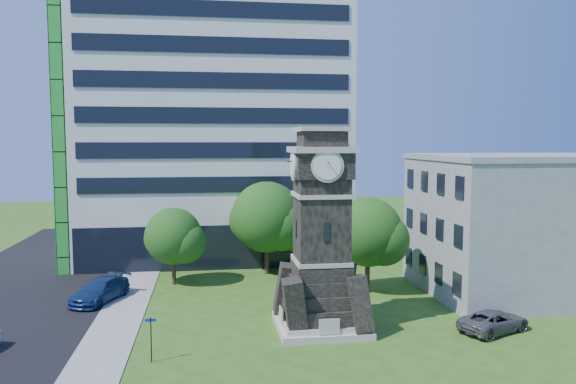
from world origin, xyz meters
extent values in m
plane|color=#2B5819|center=(0.00, 0.00, 0.00)|extent=(160.00, 160.00, 0.00)
cube|color=gray|center=(-9.50, 5.00, 0.03)|extent=(3.00, 70.00, 0.06)
cube|color=#B3AB9C|center=(3.00, 2.00, 0.20)|extent=(5.40, 5.40, 0.40)
cube|color=#B3AB9C|center=(3.00, 2.00, 0.55)|extent=(4.80, 4.80, 0.30)
cube|color=black|center=(3.00, 2.00, 7.20)|extent=(3.00, 3.00, 6.40)
cube|color=#B3AB9C|center=(3.00, 2.00, 4.20)|extent=(3.25, 3.25, 0.25)
cube|color=#B3AB9C|center=(3.00, 2.00, 8.20)|extent=(3.25, 3.25, 0.25)
cube|color=black|center=(3.00, 0.48, 6.20)|extent=(0.35, 0.08, 1.10)
cube|color=black|center=(3.00, 2.00, 10.00)|extent=(3.30, 3.30, 1.60)
cube|color=#B3AB9C|center=(3.00, 2.00, 10.90)|extent=(3.70, 3.70, 0.35)
cylinder|color=white|center=(3.00, 0.23, 10.00)|extent=(1.56, 0.06, 1.56)
cylinder|color=white|center=(1.23, 2.00, 10.00)|extent=(0.06, 1.56, 1.56)
cube|color=black|center=(3.00, 2.00, 11.50)|extent=(2.60, 2.60, 0.90)
cube|color=#B3AB9C|center=(3.00, 2.00, 12.10)|extent=(3.00, 3.00, 0.25)
cube|color=silver|center=(-3.00, 26.00, 14.00)|extent=(25.00, 15.00, 28.00)
cube|color=black|center=(-3.00, 18.80, 2.00)|extent=(24.50, 0.80, 4.00)
cube|color=#9C9EA1|center=(20.00, 8.00, 5.00)|extent=(15.00, 12.00, 10.00)
cube|color=#9C9EA1|center=(20.00, 8.00, 10.20)|extent=(15.20, 12.20, 0.40)
imported|color=navy|center=(-11.46, 9.80, 0.79)|extent=(4.17, 5.90, 1.59)
imported|color=#57565C|center=(13.15, -0.13, 0.65)|extent=(5.14, 3.84, 1.30)
cube|color=black|center=(2.99, 1.78, 0.40)|extent=(0.07, 0.51, 0.80)
cube|color=black|center=(4.93, 1.78, 0.40)|extent=(0.07, 0.51, 0.80)
cube|color=black|center=(3.96, 1.78, 0.51)|extent=(2.06, 0.55, 0.05)
cube|color=black|center=(3.96, 2.03, 0.84)|extent=(2.06, 0.05, 0.46)
cylinder|color=black|center=(-6.73, -2.00, 1.19)|extent=(0.06, 0.06, 2.37)
cube|color=#0D3C94|center=(-6.73, -2.00, 2.23)|extent=(0.57, 0.04, 0.14)
cylinder|color=#332114|center=(-6.51, 13.96, 1.13)|extent=(0.32, 0.32, 2.26)
sphere|color=#25671E|center=(-6.51, 13.96, 3.89)|extent=(4.52, 4.52, 4.52)
sphere|color=#25671E|center=(-5.61, 13.50, 3.45)|extent=(3.39, 3.39, 3.39)
sphere|color=#25671E|center=(-7.30, 14.52, 3.64)|extent=(3.16, 3.16, 3.16)
cylinder|color=#332114|center=(1.20, 16.50, 1.43)|extent=(0.41, 0.41, 2.86)
sphere|color=#205519|center=(1.20, 16.50, 4.93)|extent=(6.09, 6.09, 6.09)
sphere|color=#205519|center=(2.42, 15.89, 4.38)|extent=(4.56, 4.56, 4.56)
sphere|color=#205519|center=(0.14, 17.26, 4.61)|extent=(4.26, 4.26, 4.26)
cylinder|color=#332114|center=(4.32, 17.35, 1.02)|extent=(0.32, 0.32, 2.05)
sphere|color=#2D6B20|center=(4.32, 17.35, 3.53)|extent=(4.10, 4.10, 4.10)
sphere|color=#2D6B20|center=(5.14, 16.94, 3.13)|extent=(3.07, 3.07, 3.07)
sphere|color=#2D6B20|center=(3.60, 17.86, 3.30)|extent=(2.87, 2.87, 2.87)
cylinder|color=#332114|center=(8.09, 9.46, 1.34)|extent=(0.37, 0.37, 2.67)
sphere|color=#21641D|center=(8.09, 9.46, 4.60)|extent=(5.20, 5.20, 5.20)
sphere|color=#21641D|center=(9.13, 8.94, 4.08)|extent=(3.90, 3.90, 3.90)
sphere|color=#21641D|center=(7.18, 10.11, 4.31)|extent=(3.64, 3.64, 3.64)
camera|label=1|loc=(-3.69, -30.82, 11.42)|focal=35.00mm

